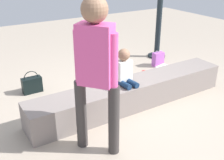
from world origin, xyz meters
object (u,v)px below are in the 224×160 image
Objects in this scene: cake_plate at (110,86)px; party_cup_red at (144,74)px; adult_standing at (96,65)px; gift_bag at (158,59)px; water_bottle_near_gift at (94,76)px; handbag_black_leather at (32,85)px; cake_box_white at (166,70)px; child_seated at (124,69)px.

cake_plate is 1.38m from party_cup_red.
adult_standing reaches higher than gift_bag.
cake_plate reaches higher than water_bottle_near_gift.
party_cup_red is 0.30× the size of handbag_black_leather.
gift_bag is 0.38m from cake_box_white.
child_seated is 0.30× the size of adult_standing.
party_cup_red is at bearing 170.11° from cake_box_white.
child_seated is at bearing -142.15° from party_cup_red.
handbag_black_leather is (-1.86, 0.43, 0.08)m from party_cup_red.
gift_bag is 0.62m from party_cup_red.
child_seated is at bearing 38.82° from adult_standing.
cake_plate is at bearing -148.26° from party_cup_red.
cake_box_white is at bearing 30.35° from adult_standing.
party_cup_red is 1.91m from handbag_black_leather.
child_seated is at bearing -1.05° from cake_plate.
handbag_black_leather is (-0.72, 1.14, -0.26)m from cake_plate.
cake_box_white is at bearing 21.60° from cake_plate.
gift_bag is 2.94× the size of party_cup_red.
water_bottle_near_gift is at bearing -10.51° from handbag_black_leather.
child_seated is at bearing -145.89° from gift_bag.
water_bottle_near_gift is at bearing 73.87° from cake_plate.
handbag_black_leather is at bearing 122.34° from cake_plate.
gift_bag is at bearing 30.27° from cake_plate.
adult_standing reaches higher than child_seated.
handbag_black_leather reaches higher than cake_box_white.
cake_plate is 1.74m from cake_box_white.
water_bottle_near_gift is 0.73× the size of cake_box_white.
party_cup_red is (1.14, 0.70, -0.34)m from cake_plate.
water_bottle_near_gift is 2.23× the size of party_cup_red.
cake_box_white is at bearing -13.89° from water_bottle_near_gift.
water_bottle_near_gift is (-1.41, -0.04, -0.03)m from gift_bag.
party_cup_red is (0.86, -0.25, -0.06)m from water_bottle_near_gift.
water_bottle_near_gift is (0.28, 0.95, -0.28)m from cake_plate.
child_seated is 1.27m from party_cup_red.
child_seated reaches higher than gift_bag.
child_seated is 1.50× the size of cake_box_white.
gift_bag reaches higher than party_cup_red.
gift_bag is (2.21, 1.59, -0.85)m from adult_standing.
cake_plate is 1.97m from gift_bag.
adult_standing is 1.95m from handbag_black_leather.
cake_plate is 1.37m from handbag_black_leather.
adult_standing is at bearing -141.18° from child_seated.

